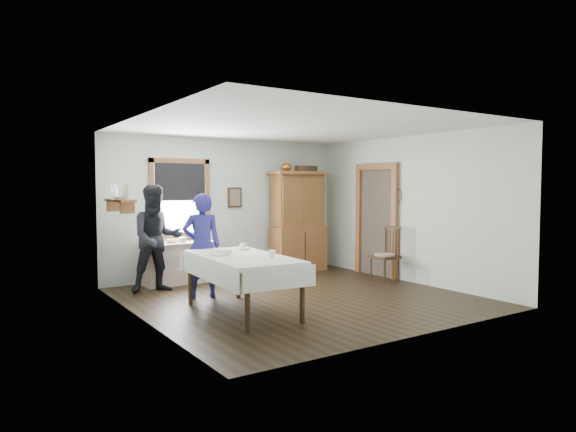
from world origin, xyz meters
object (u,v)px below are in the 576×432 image
Objects in this scene: dining_table at (242,284)px; pail at (269,272)px; woman_blue at (202,250)px; china_hutch at (298,221)px; spindle_chair at (385,254)px; work_counter at (179,263)px; figure_dark at (157,242)px; wicker_basket at (283,270)px.

pail is at bearing 50.86° from dining_table.
woman_blue is (-1.76, -0.85, 0.64)m from pail.
woman_blue is at bearing 92.97° from dining_table.
spindle_chair is at bearing -71.31° from china_hutch.
work_counter is 1.27× the size of spindle_chair.
dining_table reaches higher than work_counter.
spindle_chair is at bearing -34.62° from work_counter.
figure_dark reaches higher than pail.
pail is 0.85× the size of wicker_basket.
figure_dark is (-0.58, -0.48, 0.46)m from work_counter.
woman_blue is (-2.22, -1.07, 0.68)m from wicker_basket.
spindle_chair is 0.67× the size of woman_blue.
china_hutch is at bearing 106.85° from spindle_chair.
spindle_chair is 3.28× the size of wicker_basket.
work_counter is at bearing -179.79° from china_hutch.
figure_dark is at bearing -46.48° from woman_blue.
wicker_basket is 2.55m from woman_blue.
china_hutch reaches higher than dining_table.
china_hutch reaches higher than spindle_chair.
dining_table is 3.16m from wicker_basket.
china_hutch is 1.25× the size of figure_dark.
china_hutch is 1.12m from wicker_basket.
woman_blue reaches higher than work_counter.
spindle_chair is at bearing 10.50° from dining_table.
wicker_basket is at bearing 11.24° from figure_dark.
dining_table reaches higher than pail.
china_hutch is 7.79× the size of pail.
figure_dark is (-3.19, -0.45, -0.21)m from china_hutch.
woman_blue reaches higher than spindle_chair.
spindle_chair reaches higher than work_counter.
figure_dark is at bearing 157.85° from spindle_chair.
work_counter is 0.63× the size of china_hutch.
dining_table is at bearing 109.42° from woman_blue.
work_counter is 0.79× the size of figure_dark.
china_hutch is at bearing 14.86° from figure_dark.
figure_dark is (-0.44, 0.86, 0.06)m from woman_blue.
pail is at bearing 6.65° from figure_dark.
woman_blue is at bearing -154.15° from pail.
dining_table reaches higher than wicker_basket.
woman_blue is at bearing -99.38° from work_counter.
dining_table is (-0.08, -2.57, 0.03)m from work_counter.
wicker_basket is at bearing -154.44° from china_hutch.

